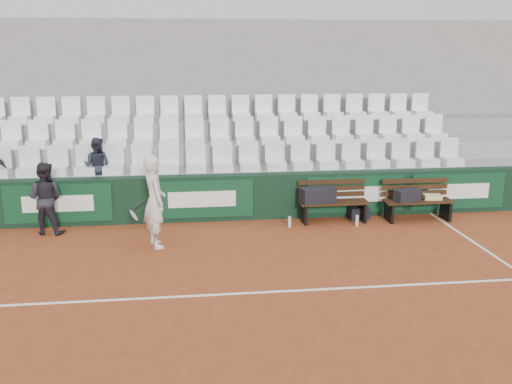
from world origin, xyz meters
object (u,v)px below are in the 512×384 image
object	(u,v)px
bench_left	(333,211)
tennis_player	(154,201)
bench_right	(417,210)
sports_bag_ground	(359,213)
sports_bag_right	(407,195)
spectator_c	(96,145)
water_bottle_near	(290,222)
water_bottle_far	(357,221)
ball_kid	(45,198)
sports_bag_left	(318,195)

from	to	relation	value
bench_left	tennis_player	distance (m)	3.98
bench_left	bench_right	bearing A→B (deg)	-3.64
sports_bag_ground	sports_bag_right	bearing A→B (deg)	-16.79
bench_right	spectator_c	xyz separation A→B (m)	(-6.95, 1.09, 1.40)
sports_bag_right	spectator_c	distance (m)	6.85
sports_bag_ground	water_bottle_near	size ratio (longest dim) A/B	1.89
sports_bag_right	tennis_player	world-z (taller)	tennis_player
bench_left	sports_bag_ground	distance (m)	0.63
water_bottle_near	tennis_player	bearing A→B (deg)	-162.43
water_bottle_near	water_bottle_far	size ratio (longest dim) A/B	0.95
tennis_player	ball_kid	bearing A→B (deg)	154.64
bench_left	sports_bag_right	distance (m)	1.64
bench_left	tennis_player	size ratio (longest dim) A/B	0.85
sports_bag_right	water_bottle_far	xyz separation A→B (m)	(-1.17, -0.23, -0.46)
bench_right	ball_kid	bearing A→B (deg)	179.79
bench_right	sports_bag_left	xyz separation A→B (m)	(-2.22, 0.10, 0.39)
bench_left	spectator_c	world-z (taller)	spectator_c
sports_bag_ground	spectator_c	bearing A→B (deg)	171.62
spectator_c	sports_bag_left	bearing A→B (deg)	-177.11
water_bottle_near	spectator_c	bearing A→B (deg)	163.00
ball_kid	bench_left	bearing A→B (deg)	-166.04
water_bottle_near	bench_right	bearing A→B (deg)	3.13
tennis_player	ball_kid	size ratio (longest dim) A/B	1.20
bench_right	tennis_player	xyz separation A→B (m)	(-5.62, -1.03, 0.66)
sports_bag_left	sports_bag_ground	xyz separation A→B (m)	(0.97, 0.15, -0.48)
water_bottle_far	spectator_c	distance (m)	5.87
sports_bag_right	bench_right	bearing A→B (deg)	9.88
bench_left	sports_bag_left	world-z (taller)	sports_bag_left
water_bottle_near	spectator_c	distance (m)	4.52
water_bottle_near	water_bottle_far	world-z (taller)	water_bottle_far
water_bottle_far	tennis_player	distance (m)	4.31
water_bottle_near	ball_kid	bearing A→B (deg)	177.86
sports_bag_left	spectator_c	bearing A→B (deg)	168.21
water_bottle_near	tennis_player	size ratio (longest dim) A/B	0.13
water_bottle_near	sports_bag_ground	bearing A→B (deg)	14.03
bench_left	sports_bag_right	bearing A→B (deg)	-5.96
bench_left	spectator_c	size ratio (longest dim) A/B	1.20
sports_bag_left	bench_right	bearing A→B (deg)	-2.58
bench_right	water_bottle_far	distance (m)	1.47
bench_right	spectator_c	world-z (taller)	spectator_c
bench_left	bench_right	distance (m)	1.86
water_bottle_far	spectator_c	world-z (taller)	spectator_c
sports_bag_ground	water_bottle_near	xyz separation A→B (m)	(-1.62, -0.41, -0.02)
bench_right	water_bottle_far	size ratio (longest dim) A/B	6.21
sports_bag_ground	ball_kid	bearing A→B (deg)	-178.09
sports_bag_right	water_bottle_near	distance (m)	2.65
bench_right	ball_kid	size ratio (longest dim) A/B	1.01
sports_bag_ground	water_bottle_far	size ratio (longest dim) A/B	1.79
sports_bag_ground	water_bottle_near	bearing A→B (deg)	-165.97
bench_right	water_bottle_far	world-z (taller)	bench_right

